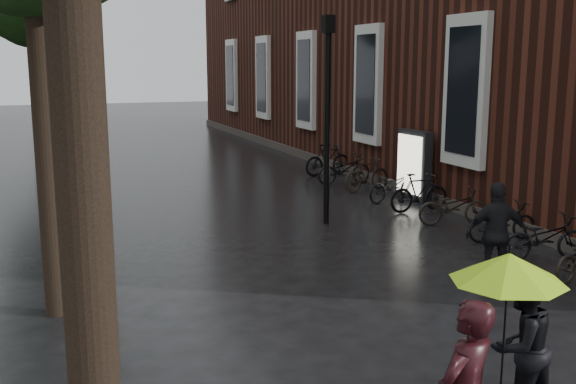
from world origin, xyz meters
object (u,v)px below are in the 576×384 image
pedestrian_walking (497,234)px  parked_bicycles (414,192)px  lamp_post (327,100)px  person_black (521,346)px  ad_lightbox (414,166)px

pedestrian_walking → parked_bicycles: 5.87m
pedestrian_walking → lamp_post: size_ratio=0.37×
person_black → pedestrian_walking: size_ratio=0.91×
pedestrian_walking → lamp_post: (-0.86, 4.99, 1.97)m
lamp_post → parked_bicycles: bearing=12.2°
pedestrian_walking → parked_bicycles: (1.81, 5.57, -0.42)m
person_black → parked_bicycles: (4.31, 9.20, -0.34)m
parked_bicycles → lamp_post: 3.63m
parked_bicycles → pedestrian_walking: bearing=-108.0°
pedestrian_walking → lamp_post: lamp_post is taller
ad_lightbox → lamp_post: size_ratio=0.41×
parked_bicycles → ad_lightbox: bearing=60.1°
person_black → lamp_post: 9.01m
pedestrian_walking → ad_lightbox: size_ratio=0.92×
ad_lightbox → parked_bicycles: bearing=-123.3°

